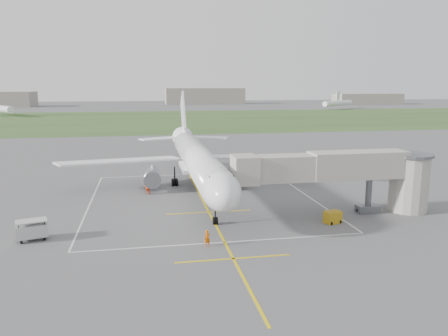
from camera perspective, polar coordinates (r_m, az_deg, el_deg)
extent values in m
plane|color=#535355|center=(60.43, -3.38, -3.12)|extent=(700.00, 700.00, 0.00)
cube|color=#324F22|center=(188.92, -8.31, 6.30)|extent=(700.00, 120.00, 0.02)
cube|color=yellow|center=(55.63, -2.74, -4.33)|extent=(0.25, 60.00, 0.01)
cube|color=yellow|center=(37.86, 1.22, -11.75)|extent=(10.00, 0.25, 0.01)
cube|color=yellow|center=(50.87, -1.98, -5.78)|extent=(10.00, 0.25, 0.01)
cube|color=silver|center=(72.07, -4.57, -0.85)|extent=(28.00, 0.20, 0.01)
cube|color=silver|center=(41.51, 0.09, -9.67)|extent=(28.00, 0.20, 0.01)
cube|color=silver|center=(56.56, -17.13, -4.56)|extent=(0.20, 32.00, 0.01)
cube|color=silver|center=(59.98, 10.52, -3.39)|extent=(0.20, 32.00, 0.01)
cylinder|color=white|center=(59.51, -3.43, 1.09)|extent=(3.80, 36.00, 3.80)
ellipsoid|color=white|center=(42.07, -0.41, -2.99)|extent=(3.80, 7.22, 3.80)
cube|color=black|center=(40.96, -0.19, -1.86)|extent=(2.40, 1.60, 0.99)
cone|color=white|center=(79.63, -5.25, 3.82)|extent=(3.80, 6.00, 3.80)
cube|color=white|center=(67.48, 4.83, 1.50)|extent=(17.93, 11.24, 1.23)
cube|color=white|center=(65.23, -13.27, 0.92)|extent=(17.93, 11.24, 1.23)
cube|color=white|center=(62.72, -3.75, 0.15)|extent=(4.20, 8.00, 0.50)
cube|color=white|center=(79.92, -5.35, 6.94)|extent=(0.30, 7.89, 8.65)
cube|color=white|center=(78.00, -5.17, 4.64)|extent=(0.35, 5.00, 1.20)
cube|color=white|center=(79.80, -2.23, 4.02)|extent=(7.85, 5.03, 0.20)
cube|color=white|center=(79.05, -8.28, 3.85)|extent=(7.85, 5.03, 0.20)
cylinder|color=slate|center=(63.44, 1.88, -0.68)|extent=(2.30, 4.20, 2.30)
cube|color=white|center=(63.00, 1.95, -0.02)|extent=(0.25, 2.40, 1.20)
cylinder|color=slate|center=(62.03, -9.38, -1.08)|extent=(2.30, 4.20, 2.30)
cube|color=white|center=(61.58, -9.40, -0.41)|extent=(0.25, 2.40, 1.20)
cylinder|color=black|center=(46.24, -1.16, -5.82)|extent=(0.18, 0.18, 2.60)
cylinder|color=black|center=(46.49, -1.29, -6.89)|extent=(0.28, 0.80, 0.80)
cylinder|color=black|center=(46.52, -1.02, -6.88)|extent=(0.28, 0.80, 0.80)
cylinder|color=black|center=(64.86, -1.35, -0.87)|extent=(0.22, 0.22, 2.80)
cylinder|color=black|center=(64.68, -1.54, -1.74)|extent=(0.32, 0.96, 0.96)
cylinder|color=black|center=(64.76, -1.05, -1.72)|extent=(0.32, 0.96, 0.96)
cylinder|color=black|center=(65.35, -1.63, -1.61)|extent=(0.32, 0.96, 0.96)
cylinder|color=black|center=(65.44, -1.15, -1.59)|extent=(0.32, 0.96, 0.96)
cylinder|color=black|center=(64.23, -6.46, -1.05)|extent=(0.22, 0.22, 2.80)
cylinder|color=black|center=(64.06, -6.67, -1.93)|extent=(0.32, 0.96, 0.96)
cylinder|color=black|center=(64.10, -6.17, -1.91)|extent=(0.32, 0.96, 0.96)
cylinder|color=black|center=(64.74, -6.71, -1.80)|extent=(0.32, 0.96, 0.96)
cylinder|color=black|center=(64.78, -6.22, -1.78)|extent=(0.32, 0.96, 0.96)
cube|color=#A29C92|center=(47.97, 7.79, -0.02)|extent=(11.09, 2.90, 2.80)
cube|color=#A29C92|center=(51.32, 17.08, 0.42)|extent=(11.09, 3.10, 3.00)
cube|color=#A29C92|center=(46.81, 2.73, -0.20)|extent=(2.60, 3.40, 3.00)
cylinder|color=#56595E|center=(52.78, 18.35, -3.37)|extent=(0.70, 0.70, 4.20)
cube|color=#56595E|center=(53.19, 18.25, -5.10)|extent=(2.60, 1.40, 0.90)
cylinder|color=#A29C92|center=(55.10, 22.99, -1.93)|extent=(4.40, 4.40, 6.40)
cylinder|color=#56595E|center=(54.50, 23.25, 1.56)|extent=(5.00, 5.00, 0.30)
cylinder|color=black|center=(52.76, 17.28, -5.28)|extent=(0.70, 0.30, 0.70)
cylinder|color=black|center=(53.70, 19.18, -5.12)|extent=(0.70, 0.30, 0.70)
cube|color=#AF8515|center=(48.26, 14.01, -6.24)|extent=(1.98, 1.57, 1.30)
cylinder|color=black|center=(47.67, 13.80, -7.02)|extent=(0.27, 0.41, 0.38)
cylinder|color=black|center=(48.44, 14.90, -6.78)|extent=(0.27, 0.41, 0.38)
cube|color=#B0B0B0|center=(45.62, -23.79, -7.47)|extent=(3.13, 2.36, 1.22)
cube|color=#B0B0B0|center=(45.35, -23.89, -6.33)|extent=(3.13, 2.36, 0.09)
cylinder|color=black|center=(44.90, -25.20, -7.57)|extent=(0.09, 0.09, 1.44)
cylinder|color=black|center=(44.96, -22.35, -7.32)|extent=(0.09, 0.09, 1.44)
cylinder|color=black|center=(46.18, -25.24, -7.08)|extent=(0.09, 0.09, 1.44)
cylinder|color=black|center=(46.23, -22.48, -6.84)|extent=(0.09, 0.09, 1.44)
cylinder|color=black|center=(45.25, -24.96, -8.67)|extent=(0.31, 0.48, 0.44)
cylinder|color=black|center=(45.30, -22.41, -8.45)|extent=(0.31, 0.48, 0.44)
cylinder|color=black|center=(46.41, -25.01, -8.20)|extent=(0.31, 0.48, 0.44)
cylinder|color=black|center=(46.46, -22.53, -7.98)|extent=(0.31, 0.48, 0.44)
imported|color=#E36007|center=(40.27, -2.20, -9.16)|extent=(0.62, 0.46, 1.56)
imported|color=#F03A07|center=(59.85, -9.94, -2.47)|extent=(1.12, 1.00, 1.90)
cube|color=gray|center=(341.60, -2.55, 9.38)|extent=(60.00, 20.00, 12.00)
cube|color=gray|center=(350.77, 18.22, 8.56)|extent=(50.00, 18.00, 8.00)
cylinder|color=white|center=(276.49, 14.64, 8.19)|extent=(27.20, 22.20, 3.20)
cube|color=white|center=(276.35, 14.68, 9.12)|extent=(3.34, 2.70, 5.50)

